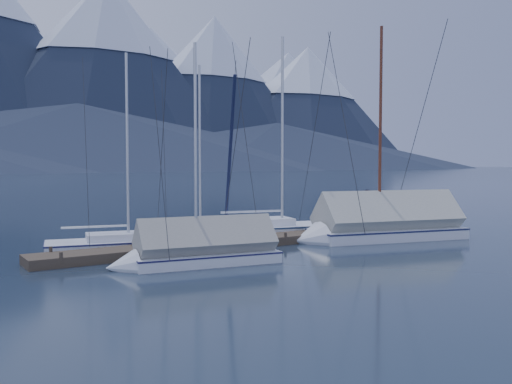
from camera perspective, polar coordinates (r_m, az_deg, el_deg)
ground at (r=20.92m, az=3.05°, el=-6.27°), size 1000.00×1000.00×0.00m
dock at (r=22.52m, az=0.00°, el=-5.32°), size 18.00×1.50×0.54m
mooring_posts at (r=22.22m, az=-1.08°, el=-4.81°), size 15.12×1.52×0.35m
sailboat_open_left at (r=21.98m, az=-12.12°, el=-5.49°), size 6.60×3.25×8.40m
sailboat_open_mid at (r=24.06m, az=-4.84°, el=-4.70°), size 6.57×3.91×8.40m
sailboat_open_right at (r=25.94m, az=3.86°, el=-4.07°), size 8.00×3.98×10.19m
sailboat_covered_near at (r=24.61m, az=12.50°, el=-3.72°), size 8.36×4.32×10.40m
sailboat_covered_far at (r=18.25m, az=-6.67°, el=-6.40°), size 5.96×2.77×8.07m
person at (r=26.83m, az=11.69°, el=-1.63°), size 0.51×0.70×1.79m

